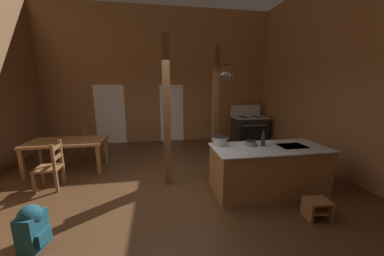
% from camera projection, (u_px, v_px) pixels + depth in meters
% --- Properties ---
extents(ground_plane, '(8.60, 8.61, 0.10)m').
position_uv_depth(ground_plane, '(167.00, 196.00, 4.02)').
color(ground_plane, '#4C301C').
extents(wall_back, '(8.60, 0.14, 4.63)m').
position_uv_depth(wall_back, '(160.00, 77.00, 7.38)').
color(wall_back, '#93663F').
rests_on(wall_back, ground_plane).
extents(wall_right, '(0.14, 8.61, 4.63)m').
position_uv_depth(wall_right, '(363.00, 71.00, 4.19)').
color(wall_right, '#93663F').
rests_on(wall_right, ground_plane).
extents(glazed_door_back_left, '(1.00, 0.01, 2.05)m').
position_uv_depth(glazed_door_back_left, '(110.00, 115.00, 7.29)').
color(glazed_door_back_left, white).
rests_on(glazed_door_back_left, ground_plane).
extents(glazed_panel_back_right, '(0.84, 0.01, 2.05)m').
position_uv_depth(glazed_panel_back_right, '(172.00, 113.00, 7.63)').
color(glazed_panel_back_right, white).
rests_on(glazed_panel_back_right, ground_plane).
extents(kitchen_island, '(2.17, 0.97, 0.89)m').
position_uv_depth(kitchen_island, '(268.00, 169.00, 4.04)').
color(kitchen_island, olive).
rests_on(kitchen_island, ground_plane).
extents(stove_range, '(1.14, 0.83, 1.32)m').
position_uv_depth(stove_range, '(249.00, 129.00, 7.48)').
color(stove_range, black).
rests_on(stove_range, ground_plane).
extents(support_post_with_pot_rack, '(0.56, 0.26, 2.98)m').
position_uv_depth(support_post_with_pot_rack, '(217.00, 103.00, 5.38)').
color(support_post_with_pot_rack, brown).
rests_on(support_post_with_pot_rack, ground_plane).
extents(support_post_center, '(0.14, 0.14, 2.98)m').
position_uv_depth(support_post_center, '(167.00, 113.00, 4.13)').
color(support_post_center, brown).
rests_on(support_post_center, ground_plane).
extents(step_stool, '(0.38, 0.31, 0.30)m').
position_uv_depth(step_stool, '(317.00, 207.00, 3.25)').
color(step_stool, brown).
rests_on(step_stool, ground_plane).
extents(dining_table, '(1.71, 0.91, 0.74)m').
position_uv_depth(dining_table, '(67.00, 144.00, 5.00)').
color(dining_table, olive).
rests_on(dining_table, ground_plane).
extents(ladderback_chair_near_window, '(0.59, 0.59, 0.95)m').
position_uv_depth(ladderback_chair_near_window, '(95.00, 142.00, 5.93)').
color(ladderback_chair_near_window, brown).
rests_on(ladderback_chair_near_window, ground_plane).
extents(ladderback_chair_by_post, '(0.46, 0.46, 0.95)m').
position_uv_depth(ladderback_chair_by_post, '(51.00, 167.00, 4.13)').
color(ladderback_chair_by_post, brown).
rests_on(ladderback_chair_by_post, ground_plane).
extents(backpack, '(0.34, 0.36, 0.60)m').
position_uv_depth(backpack, '(32.00, 226.00, 2.61)').
color(backpack, '#194756').
rests_on(backpack, ground_plane).
extents(stockpot_on_counter, '(0.35, 0.28, 0.18)m').
position_uv_depth(stockpot_on_counter, '(220.00, 141.00, 4.04)').
color(stockpot_on_counter, '#B7BABF').
rests_on(stockpot_on_counter, kitchen_island).
extents(mixing_bowl_on_counter, '(0.23, 0.23, 0.08)m').
position_uv_depth(mixing_bowl_on_counter, '(250.00, 143.00, 4.06)').
color(mixing_bowl_on_counter, slate).
rests_on(mixing_bowl_on_counter, kitchen_island).
extents(bottle_tall_on_counter, '(0.08, 0.08, 0.32)m').
position_uv_depth(bottle_tall_on_counter, '(263.00, 140.00, 4.00)').
color(bottle_tall_on_counter, '#1E2328').
rests_on(bottle_tall_on_counter, kitchen_island).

